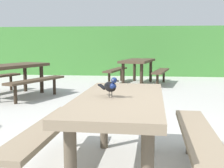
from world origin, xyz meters
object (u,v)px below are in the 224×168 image
(picnic_table_foreground, at_px, (120,116))
(bird_grackle, at_px, (111,86))
(picnic_table_mid_right, at_px, (12,72))
(picnic_table_far_centre, at_px, (138,66))

(picnic_table_foreground, xyz_separation_m, bird_grackle, (-0.07, -0.08, 0.29))
(picnic_table_mid_right, bearing_deg, picnic_table_foreground, -53.93)
(picnic_table_foreground, height_order, bird_grackle, bird_grackle)
(picnic_table_foreground, xyz_separation_m, picnic_table_far_centre, (-0.02, 6.38, 0.00))
(picnic_table_mid_right, xyz_separation_m, picnic_table_far_centre, (2.81, 2.49, 0.00))
(picnic_table_foreground, height_order, picnic_table_mid_right, same)
(picnic_table_foreground, bearing_deg, bird_grackle, -133.53)
(bird_grackle, relative_size, picnic_table_mid_right, 0.10)
(picnic_table_mid_right, distance_m, picnic_table_far_centre, 3.75)
(picnic_table_foreground, relative_size, picnic_table_mid_right, 0.83)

